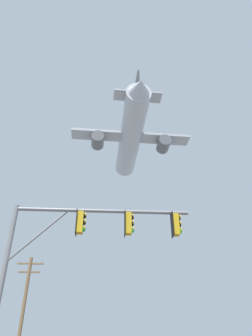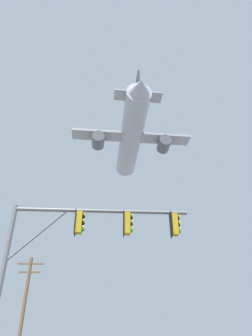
# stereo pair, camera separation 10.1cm
# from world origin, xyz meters

# --- Properties ---
(signal_pole_near) EXTENTS (7.24, 0.53, 6.56)m
(signal_pole_near) POSITION_xyz_m (-1.97, 6.59, 5.11)
(signal_pole_near) COLOR slate
(signal_pole_near) RESTS_ON ground
(utility_pole) EXTENTS (2.20, 0.28, 8.34)m
(utility_pole) POSITION_xyz_m (-7.71, 21.71, 4.46)
(utility_pole) COLOR brown
(utility_pole) RESTS_ON ground
(airplane) EXTENTS (20.24, 26.20, 7.15)m
(airplane) POSITION_xyz_m (2.01, 37.49, 33.42)
(airplane) COLOR #B7BCC6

